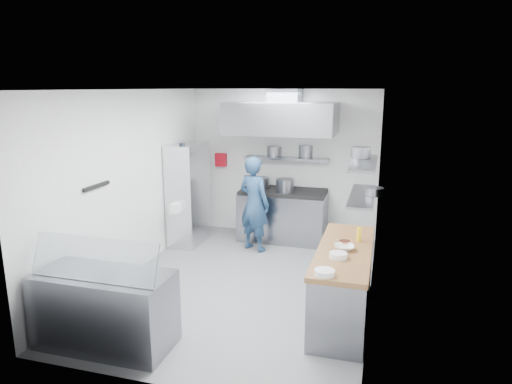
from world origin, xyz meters
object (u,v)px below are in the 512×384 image
(gas_range, at_px, (283,216))
(chef, at_px, (254,204))
(wire_rack, at_px, (188,194))
(display_case, at_px, (105,309))

(gas_range, bearing_deg, chef, -118.08)
(gas_range, bearing_deg, wire_rack, -158.23)
(chef, bearing_deg, display_case, 100.90)
(chef, height_order, wire_rack, wire_rack)
(chef, xyz_separation_m, wire_rack, (-1.26, 0.03, 0.08))
(wire_rack, bearing_deg, gas_range, 21.77)
(gas_range, bearing_deg, display_case, -105.02)
(display_case, bearing_deg, gas_range, 74.98)
(chef, bearing_deg, gas_range, -95.04)
(wire_rack, bearing_deg, chef, -1.55)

